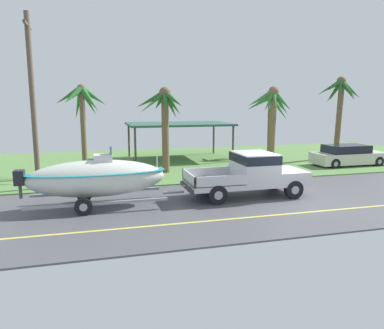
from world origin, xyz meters
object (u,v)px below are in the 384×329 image
at_px(pickup_truck_towing, 253,172).
at_px(palm_tree_near_left, 83,105).
at_px(boat_on_trailer, 96,178).
at_px(utility_pole, 33,100).
at_px(parked_sedan_near, 348,156).
at_px(palm_tree_near_right, 270,109).
at_px(palm_tree_mid, 165,110).
at_px(carport_awning, 179,125).
at_px(palm_tree_far_right, 273,108).
at_px(palm_tree_far_left, 340,97).

bearing_deg(pickup_truck_towing, palm_tree_near_left, 136.92).
bearing_deg(boat_on_trailer, utility_pole, 125.30).
relative_size(parked_sedan_near, palm_tree_near_right, 0.99).
xyz_separation_m(palm_tree_near_left, palm_tree_mid, (4.49, -0.50, -0.29)).
height_order(carport_awning, palm_tree_far_right, palm_tree_far_right).
bearing_deg(carport_awning, parked_sedan_near, -28.43).
xyz_separation_m(carport_awning, palm_tree_mid, (-1.92, -4.71, 1.14)).
height_order(parked_sedan_near, palm_tree_far_left, palm_tree_far_left).
relative_size(pickup_truck_towing, palm_tree_near_left, 1.08).
height_order(palm_tree_near_right, utility_pole, utility_pole).
distance_m(palm_tree_near_left, palm_tree_mid, 4.53).
distance_m(boat_on_trailer, palm_tree_far_right, 13.54).
bearing_deg(pickup_truck_towing, carport_awning, 94.25).
relative_size(carport_awning, palm_tree_far_left, 1.22).
distance_m(palm_tree_near_right, utility_pole, 16.80).
xyz_separation_m(pickup_truck_towing, parked_sedan_near, (9.24, 5.52, -0.39)).
xyz_separation_m(pickup_truck_towing, palm_tree_near_right, (6.03, 10.46, 2.52)).
distance_m(pickup_truck_towing, palm_tree_near_right, 12.33).
bearing_deg(parked_sedan_near, boat_on_trailer, -160.90).
relative_size(boat_on_trailer, palm_tree_near_right, 1.35).
bearing_deg(utility_pole, palm_tree_far_right, 13.49).
relative_size(boat_on_trailer, palm_tree_far_right, 1.27).
relative_size(pickup_truck_towing, utility_pole, 0.68).
height_order(parked_sedan_near, palm_tree_far_right, palm_tree_far_right).
xyz_separation_m(pickup_truck_towing, palm_tree_far_right, (4.55, 7.08, 2.67)).
bearing_deg(palm_tree_near_right, palm_tree_far_left, -25.30).
relative_size(pickup_truck_towing, parked_sedan_near, 1.15).
relative_size(parked_sedan_near, palm_tree_mid, 0.96).
xyz_separation_m(palm_tree_near_left, palm_tree_far_left, (17.70, 1.59, 0.53)).
distance_m(pickup_truck_towing, palm_tree_near_left, 10.31).
height_order(palm_tree_mid, palm_tree_far_left, palm_tree_far_left).
bearing_deg(utility_pole, palm_tree_far_left, 13.10).
bearing_deg(palm_tree_near_right, utility_pole, -156.41).
distance_m(pickup_truck_towing, palm_tree_far_right, 8.82).
height_order(pickup_truck_towing, utility_pole, utility_pole).
distance_m(carport_awning, palm_tree_near_right, 6.94).
distance_m(parked_sedan_near, palm_tree_near_right, 6.57).
xyz_separation_m(boat_on_trailer, palm_tree_near_left, (-0.52, 6.76, 2.78)).
height_order(pickup_truck_towing, boat_on_trailer, boat_on_trailer).
height_order(pickup_truck_towing, palm_tree_near_right, palm_tree_near_right).
distance_m(carport_awning, palm_tree_mid, 5.21).
bearing_deg(palm_tree_mid, palm_tree_far_right, 6.41).
distance_m(carport_awning, palm_tree_far_left, 11.75).
xyz_separation_m(palm_tree_near_left, palm_tree_far_right, (11.77, 0.32, -0.22)).
bearing_deg(palm_tree_near_right, palm_tree_mid, -154.39).
bearing_deg(parked_sedan_near, pickup_truck_towing, -149.14).
bearing_deg(parked_sedan_near, palm_tree_far_left, 66.49).
relative_size(palm_tree_mid, palm_tree_far_right, 0.97).
bearing_deg(palm_tree_near_right, boat_on_trailer, -140.61).
bearing_deg(pickup_truck_towing, palm_tree_mid, 113.60).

